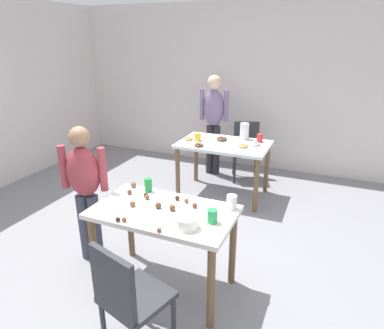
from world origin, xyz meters
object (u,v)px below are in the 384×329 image
Objects in this scene: chair_near_table at (127,295)px; pitcher_far at (244,131)px; mixing_bowl at (187,223)px; dining_table_far at (224,150)px; chair_far_table at (246,147)px; soda_can at (148,185)px; dining_table_near at (164,222)px; person_girl_near at (85,185)px; person_adult_far at (214,116)px.

pitcher_far reaches higher than chair_near_table.
mixing_bowl is at bearing 70.36° from chair_near_table.
chair_near_table is (0.23, -2.68, -0.15)m from dining_table_far.
chair_near_table is at bearing -88.24° from chair_far_table.
pitcher_far reaches higher than soda_can.
chair_near_table is 3.99× the size of pitcher_far.
dining_table_near is 0.37m from mixing_bowl.
dining_table_near is at bearing -5.96° from person_girl_near.
chair_far_table is at bearing 83.39° from soda_can.
soda_can is at bearing 137.59° from dining_table_near.
mixing_bowl is 1.34× the size of soda_can.
dining_table_far is 0.88× the size of person_girl_near.
person_girl_near reaches higher than mixing_bowl.
dining_table_near is at bearing -78.84° from person_adult_far.
dining_table_far is 7.26× the size of mixing_bowl.
soda_can is at bearing -95.33° from dining_table_far.
dining_table_near is at bearing -86.27° from dining_table_far.
pitcher_far reaches higher than dining_table_far.
person_adult_far is at bearing 105.96° from mixing_bowl.
dining_table_far is 2.20m from mixing_bowl.
pitcher_far is at bearing -34.80° from person_adult_far.
chair_far_table is 5.33× the size of mixing_bowl.
chair_near_table is at bearing -89.31° from pitcher_far.
soda_can is 0.56× the size of pitcher_far.
person_adult_far is at bearing 145.20° from pitcher_far.
chair_far_table is 0.56× the size of person_adult_far.
person_girl_near is 0.60m from soda_can.
person_adult_far is 2.99m from mixing_bowl.
person_adult_far is (-0.53, 2.69, 0.29)m from dining_table_near.
dining_table_near is 2.29m from pitcher_far.
person_adult_far is 9.48× the size of mixing_bowl.
chair_far_table is at bearing 80.44° from dining_table_far.
person_girl_near is (-0.86, 0.09, 0.15)m from dining_table_near.
pitcher_far reaches higher than chair_far_table.
soda_can is (-0.39, 0.97, 0.31)m from chair_near_table.
dining_table_near is 1.33× the size of chair_near_table.
dining_table_far is at bearing -99.56° from chair_far_table.
dining_table_far is 5.43× the size of pitcher_far.
person_girl_near is at bearing -112.86° from pitcher_far.
chair_near_table is 1.00× the size of chair_far_table.
dining_table_far is 0.76m from chair_far_table.
person_girl_near is 10.97× the size of soda_can.
soda_can is at bearing -96.61° from chair_far_table.
soda_can is at bearing -84.30° from person_adult_far.
chair_near_table is 0.65× the size of person_girl_near.
person_adult_far reaches higher than chair_far_table.
chair_near_table is at bearing -109.64° from mixing_bowl.
person_girl_near is 1.18m from mixing_bowl.
dining_table_near is 9.48× the size of soda_can.
person_adult_far is (-0.63, 3.40, 0.43)m from chair_near_table.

